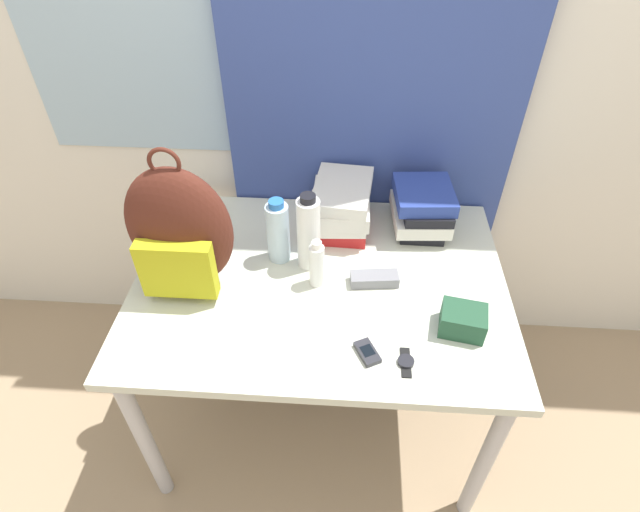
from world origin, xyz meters
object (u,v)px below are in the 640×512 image
object	(u,v)px
backpack	(180,233)
water_bottle	(278,232)
camera_pouch	(463,321)
cell_phone	(367,352)
wristwatch	(406,362)
book_stack_center	(422,208)
sunscreen_bottle	(317,265)
sports_bottle	(309,233)
book_stack_left	(340,206)
sunglasses_case	(374,279)

from	to	relation	value
backpack	water_bottle	distance (m)	0.31
backpack	camera_pouch	distance (m)	0.85
cell_phone	camera_pouch	distance (m)	0.29
water_bottle	camera_pouch	distance (m)	0.63
wristwatch	book_stack_center	bearing A→B (deg)	81.91
book_stack_center	water_bottle	world-z (taller)	water_bottle
backpack	sunscreen_bottle	world-z (taller)	backpack
camera_pouch	backpack	bearing A→B (deg)	170.30
cell_phone	wristwatch	world-z (taller)	cell_phone
sunscreen_bottle	sports_bottle	bearing A→B (deg)	109.64
sports_bottle	wristwatch	bearing A→B (deg)	-52.36
book_stack_left	sunscreen_bottle	xyz separation A→B (m)	(-0.06, -0.30, -0.01)
book_stack_left	backpack	bearing A→B (deg)	-145.53
camera_pouch	sunscreen_bottle	bearing A→B (deg)	159.21
water_bottle	sunscreen_bottle	size ratio (longest dim) A/B	1.36
water_bottle	sports_bottle	size ratio (longest dim) A/B	0.85
book_stack_center	book_stack_left	bearing A→B (deg)	-178.06
cell_phone	backpack	bearing A→B (deg)	155.94
sunglasses_case	backpack	bearing A→B (deg)	-176.87
sports_bottle	wristwatch	size ratio (longest dim) A/B	2.76
cell_phone	sunglasses_case	xyz separation A→B (m)	(0.02, 0.28, 0.01)
backpack	sports_bottle	distance (m)	0.39
water_bottle	wristwatch	distance (m)	0.58
book_stack_center	wristwatch	distance (m)	0.61
sunscreen_bottle	book_stack_center	bearing A→B (deg)	41.32
sunscreen_bottle	wristwatch	size ratio (longest dim) A/B	1.72
book_stack_left	cell_phone	xyz separation A→B (m)	(0.10, -0.56, -0.08)
backpack	cell_phone	xyz separation A→B (m)	(0.56, -0.25, -0.19)
sports_bottle	sunscreen_bottle	xyz separation A→B (m)	(0.03, -0.09, -0.05)
sports_bottle	cell_phone	distance (m)	0.42
sports_bottle	sunglasses_case	bearing A→B (deg)	-20.33
water_bottle	book_stack_left	bearing A→B (deg)	43.03
camera_pouch	sunglasses_case	bearing A→B (deg)	144.96
book_stack_left	sunscreen_bottle	world-z (taller)	book_stack_left
book_stack_left	cell_phone	bearing A→B (deg)	-80.37
sunglasses_case	camera_pouch	world-z (taller)	camera_pouch
book_stack_left	sunscreen_bottle	bearing A→B (deg)	-101.87
backpack	book_stack_left	xyz separation A→B (m)	(0.46, 0.32, -0.11)
cell_phone	camera_pouch	xyz separation A→B (m)	(0.27, 0.11, 0.03)
cell_phone	camera_pouch	bearing A→B (deg)	21.71
sunscreen_bottle	cell_phone	bearing A→B (deg)	-59.64
book_stack_left	sports_bottle	world-z (taller)	sports_bottle
backpack	cell_phone	world-z (taller)	backpack
water_bottle	camera_pouch	world-z (taller)	water_bottle
book_stack_left	water_bottle	xyz separation A→B (m)	(-0.19, -0.18, 0.02)
cell_phone	camera_pouch	world-z (taller)	camera_pouch
book_stack_center	camera_pouch	xyz separation A→B (m)	(0.08, -0.47, -0.05)
book_stack_left	book_stack_center	bearing A→B (deg)	1.94
backpack	sunglasses_case	size ratio (longest dim) A/B	3.06
sports_bottle	sunscreen_bottle	size ratio (longest dim) A/B	1.61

